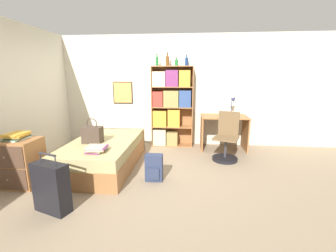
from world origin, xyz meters
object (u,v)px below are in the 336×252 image
object	(u,v)px
book_stack_on_bed	(97,149)
bottle_green	(157,61)
backpack	(154,168)
bookcase	(170,106)
suitcase	(51,188)
handbag	(93,135)
bed	(104,153)
desk_lamp	(233,102)
dresser	(19,162)
magazine_pile_on_dresser	(17,136)
bottle_blue	(187,62)
bottle_clear	(177,63)
desk_chair	(226,145)
desk	(224,127)
bottle_brown	(167,61)

from	to	relation	value
book_stack_on_bed	bottle_green	world-z (taller)	bottle_green
backpack	bottle_green	bearing A→B (deg)	95.90
bookcase	suitcase	bearing A→B (deg)	-113.12
handbag	bottle_green	distance (m)	2.23
bed	desk_lamp	bearing A→B (deg)	26.61
dresser	bottle_green	distance (m)	3.30
magazine_pile_on_dresser	bottle_blue	world-z (taller)	bottle_blue
suitcase	dresser	bearing A→B (deg)	145.50
handbag	desk_lamp	size ratio (longest dim) A/B	0.94
bottle_clear	bed	bearing A→B (deg)	-132.57
suitcase	bookcase	size ratio (longest dim) A/B	0.40
bed	desk_chair	xyz separation A→B (m)	(2.31, 0.55, 0.06)
handbag	bottle_blue	size ratio (longest dim) A/B	1.74
bed	suitcase	distance (m)	1.47
desk_lamp	desk_chair	world-z (taller)	desk_lamp
bookcase	bottle_blue	bearing A→B (deg)	8.13
handbag	suitcase	xyz separation A→B (m)	(0.02, -1.32, -0.33)
handbag	dresser	size ratio (longest dim) A/B	0.61
desk_lamp	handbag	bearing A→B (deg)	-151.99
book_stack_on_bed	desk	world-z (taller)	desk
bookcase	backpack	size ratio (longest dim) A/B	4.37
desk_chair	bed	bearing A→B (deg)	-166.65
magazine_pile_on_dresser	desk_lamp	xyz separation A→B (m)	(3.57, 2.07, 0.32)
bed	bottle_clear	size ratio (longest dim) A/B	10.77
dresser	desk_chair	distance (m)	3.61
desk_chair	dresser	bearing A→B (deg)	-157.53
bottle_green	desk_chair	size ratio (longest dim) A/B	0.28
bottle_brown	bottle_blue	distance (m)	0.44
bookcase	dresser	bearing A→B (deg)	-133.81
book_stack_on_bed	desk	distance (m)	2.89
handbag	bottle_clear	world-z (taller)	bottle_clear
book_stack_on_bed	magazine_pile_on_dresser	size ratio (longest dim) A/B	1.06
bottle_brown	backpack	distance (m)	2.59
handbag	bookcase	size ratio (longest dim) A/B	0.23
bookcase	bottle_clear	world-z (taller)	bottle_clear
bed	bottle_brown	xyz separation A→B (m)	(1.05, 1.37, 1.74)
book_stack_on_bed	backpack	bearing A→B (deg)	5.88
handbag	desk	distance (m)	2.84
desk_lamp	backpack	distance (m)	2.50
handbag	desk_chair	world-z (taller)	desk_chair
desk	backpack	size ratio (longest dim) A/B	2.38
bottle_green	bottle_brown	size ratio (longest dim) A/B	0.91
magazine_pile_on_dresser	backpack	xyz separation A→B (m)	(2.04, 0.29, -0.55)
desk	backpack	bearing A→B (deg)	-127.56
bottle_clear	book_stack_on_bed	bearing A→B (deg)	-119.98
bookcase	bottle_blue	distance (m)	1.07
bottle_green	backpack	distance (m)	2.58
book_stack_on_bed	desk_lamp	xyz separation A→B (m)	(2.42, 1.87, 0.55)
dresser	desk_chair	xyz separation A→B (m)	(3.34, 1.38, -0.05)
bed	bookcase	world-z (taller)	bookcase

